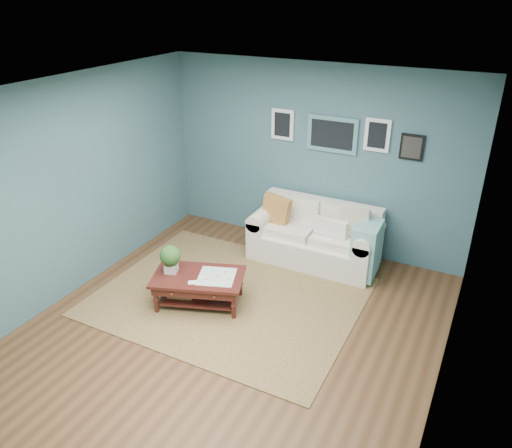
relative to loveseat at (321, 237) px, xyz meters
The scene contains 4 objects.
room_shell 2.22m from the loveseat, 99.31° to the right, with size 5.00×5.02×2.70m.
area_rug 1.60m from the loveseat, 116.65° to the right, with size 3.21×2.57×0.01m, color brown.
loveseat is the anchor object (origin of this frame).
coffee_table 1.98m from the loveseat, 120.66° to the right, with size 1.25×0.97×0.77m.
Camera 1 is at (2.37, -3.97, 3.64)m, focal length 35.00 mm.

